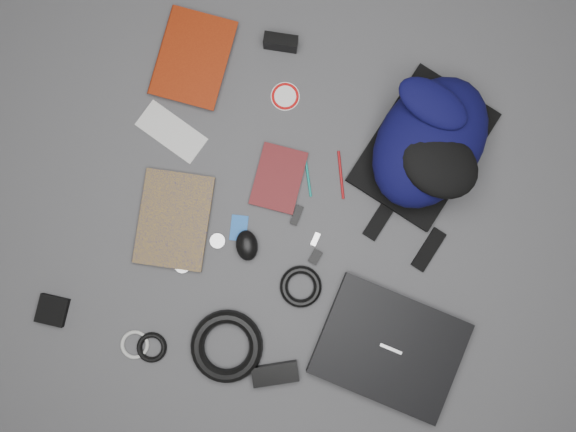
% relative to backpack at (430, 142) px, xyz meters
% --- Properties ---
extents(ground, '(4.00, 4.00, 0.00)m').
position_rel_backpack_xyz_m(ground, '(-0.35, -0.29, -0.09)').
color(ground, '#4F4F51').
rests_on(ground, ground).
extents(backpack, '(0.44, 0.53, 0.19)m').
position_rel_backpack_xyz_m(backpack, '(0.00, 0.00, 0.00)').
color(backpack, black).
rests_on(backpack, ground).
extents(laptop, '(0.44, 0.37, 0.04)m').
position_rel_backpack_xyz_m(laptop, '(0.02, -0.59, -0.07)').
color(laptop, black).
rests_on(laptop, ground).
extents(textbook_red, '(0.22, 0.29, 0.03)m').
position_rel_backpack_xyz_m(textbook_red, '(-0.83, 0.12, -0.08)').
color(textbook_red, maroon).
rests_on(textbook_red, ground).
extents(comic_book, '(0.23, 0.30, 0.02)m').
position_rel_backpack_xyz_m(comic_book, '(-0.77, -0.38, -0.08)').
color(comic_book, '#C5950E').
rests_on(comic_book, ground).
extents(envelope, '(0.22, 0.17, 0.00)m').
position_rel_backpack_xyz_m(envelope, '(-0.74, -0.11, -0.09)').
color(envelope, silver).
rests_on(envelope, ground).
extents(dvd_case, '(0.14, 0.19, 0.01)m').
position_rel_backpack_xyz_m(dvd_case, '(-0.40, -0.18, -0.09)').
color(dvd_case, '#470D0F').
rests_on(dvd_case, ground).
extents(compact_camera, '(0.10, 0.04, 0.06)m').
position_rel_backpack_xyz_m(compact_camera, '(-0.48, 0.21, -0.07)').
color(compact_camera, black).
rests_on(compact_camera, ground).
extents(sticker_disc, '(0.11, 0.11, 0.00)m').
position_rel_backpack_xyz_m(sticker_disc, '(-0.43, 0.06, -0.09)').
color(sticker_disc, white).
rests_on(sticker_disc, ground).
extents(pen_teal, '(0.05, 0.12, 0.01)m').
position_rel_backpack_xyz_m(pen_teal, '(-0.31, -0.16, -0.09)').
color(pen_teal, '#0E8075').
rests_on(pen_teal, ground).
extents(pen_red, '(0.05, 0.14, 0.01)m').
position_rel_backpack_xyz_m(pen_red, '(-0.22, -0.13, -0.09)').
color(pen_red, maroon).
rests_on(pen_red, ground).
extents(id_badge, '(0.06, 0.08, 0.00)m').
position_rel_backpack_xyz_m(id_badge, '(-0.48, -0.35, -0.09)').
color(id_badge, '#1757B1').
rests_on(id_badge, ground).
extents(usb_black, '(0.03, 0.06, 0.01)m').
position_rel_backpack_xyz_m(usb_black, '(-0.32, -0.28, -0.09)').
color(usb_black, black).
rests_on(usb_black, ground).
extents(usb_silver, '(0.02, 0.04, 0.01)m').
position_rel_backpack_xyz_m(usb_silver, '(-0.25, -0.33, -0.09)').
color(usb_silver, silver).
rests_on(usb_silver, ground).
extents(key_fob, '(0.04, 0.05, 0.01)m').
position_rel_backpack_xyz_m(key_fob, '(-0.24, -0.38, -0.09)').
color(key_fob, black).
rests_on(key_fob, ground).
extents(mouse, '(0.09, 0.11, 0.05)m').
position_rel_backpack_xyz_m(mouse, '(-0.44, -0.40, -0.07)').
color(mouse, black).
rests_on(mouse, ground).
extents(headphone_left, '(0.05, 0.05, 0.01)m').
position_rel_backpack_xyz_m(headphone_left, '(-0.53, -0.40, -0.09)').
color(headphone_left, '#A6A7A9').
rests_on(headphone_left, ground).
extents(headphone_right, '(0.05, 0.05, 0.01)m').
position_rel_backpack_xyz_m(headphone_right, '(-0.62, -0.49, -0.09)').
color(headphone_right, '#A2A2A4').
rests_on(headphone_right, ground).
extents(cable_coil, '(0.14, 0.14, 0.02)m').
position_rel_backpack_xyz_m(cable_coil, '(-0.26, -0.48, -0.08)').
color(cable_coil, black).
rests_on(cable_coil, ground).
extents(power_brick, '(0.14, 0.10, 0.03)m').
position_rel_backpack_xyz_m(power_brick, '(-0.28, -0.74, -0.08)').
color(power_brick, black).
rests_on(power_brick, ground).
extents(power_cord_coil, '(0.24, 0.24, 0.04)m').
position_rel_backpack_xyz_m(power_cord_coil, '(-0.44, -0.69, -0.07)').
color(power_cord_coil, black).
rests_on(power_cord_coil, ground).
extents(pouch, '(0.08, 0.08, 0.02)m').
position_rel_backpack_xyz_m(pouch, '(-0.96, -0.70, -0.08)').
color(pouch, black).
rests_on(pouch, ground).
extents(earbud_coil, '(0.09, 0.09, 0.02)m').
position_rel_backpack_xyz_m(earbud_coil, '(-0.65, -0.74, -0.09)').
color(earbud_coil, black).
rests_on(earbud_coil, ground).
extents(white_cable_coil, '(0.10, 0.10, 0.01)m').
position_rel_backpack_xyz_m(white_cable_coil, '(-0.70, -0.75, -0.09)').
color(white_cable_coil, beige).
rests_on(white_cable_coil, ground).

